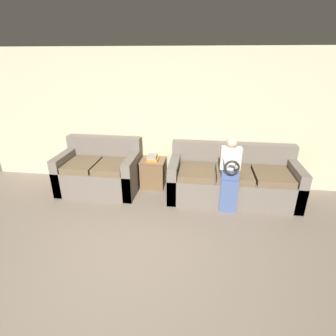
# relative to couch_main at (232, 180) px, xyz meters

# --- Properties ---
(ground_plane) EXTENTS (14.00, 14.00, 0.00)m
(ground_plane) POSITION_rel_couch_main_xyz_m (-1.47, -2.22, -0.33)
(ground_plane) COLOR gray
(wall_back) EXTENTS (7.06, 0.06, 2.55)m
(wall_back) POSITION_rel_couch_main_xyz_m (-1.47, 0.50, 0.94)
(wall_back) COLOR beige
(wall_back) RESTS_ON ground_plane
(couch_main) EXTENTS (2.25, 0.96, 0.92)m
(couch_main) POSITION_rel_couch_main_xyz_m (0.00, 0.00, 0.00)
(couch_main) COLOR #70665B
(couch_main) RESTS_ON ground_plane
(couch_side) EXTENTS (1.46, 0.94, 0.96)m
(couch_side) POSITION_rel_couch_main_xyz_m (-2.48, -0.01, 0.01)
(couch_side) COLOR #70665B
(couch_side) RESTS_ON ground_plane
(child_left_seated) EXTENTS (0.33, 0.38, 1.22)m
(child_left_seated) POSITION_rel_couch_main_xyz_m (-0.10, -0.41, 0.34)
(child_left_seated) COLOR #475B8E
(child_left_seated) RESTS_ON ground_plane
(side_shelf) EXTENTS (0.47, 0.46, 0.56)m
(side_shelf) POSITION_rel_couch_main_xyz_m (-1.49, 0.22, -0.05)
(side_shelf) COLOR brown
(side_shelf) RESTS_ON ground_plane
(book_stack) EXTENTS (0.21, 0.30, 0.09)m
(book_stack) POSITION_rel_couch_main_xyz_m (-1.50, 0.23, 0.27)
(book_stack) COLOR orange
(book_stack) RESTS_ON side_shelf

